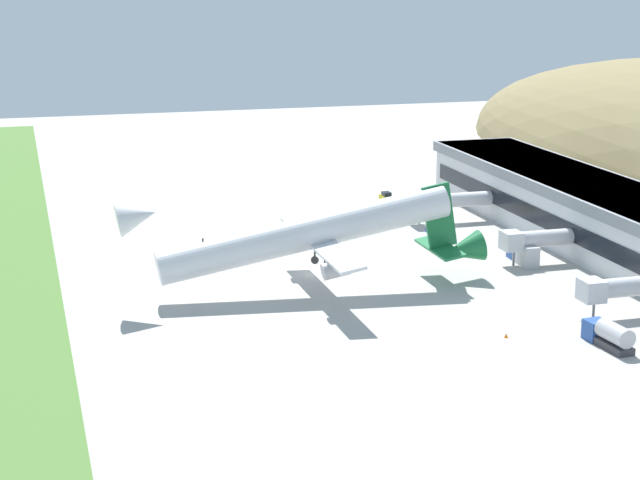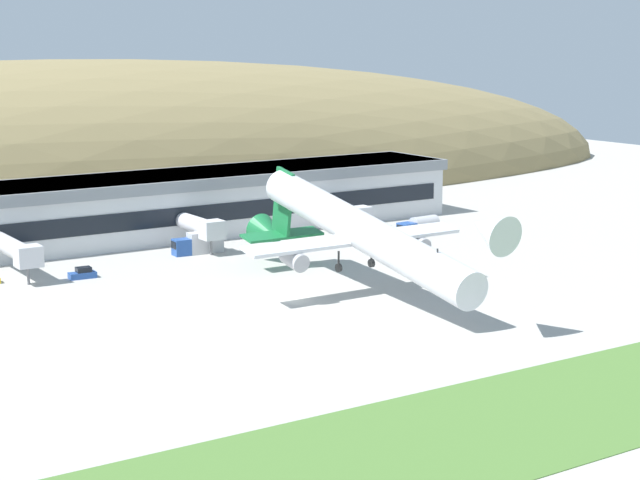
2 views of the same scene
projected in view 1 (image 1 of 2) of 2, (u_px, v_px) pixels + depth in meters
ground_plane at (314, 274)px, 160.75m from camera, size 379.29×379.29×0.00m
terminal_building at (614, 220)px, 169.49m from camera, size 110.82×17.37×10.39m
jetway_0 at (446, 201)px, 192.12m from camera, size 3.38×15.69×5.43m
jetway_1 at (533, 239)px, 164.94m from camera, size 3.38×11.61×5.43m
jetway_2 at (621, 288)px, 140.01m from camera, size 3.38×13.03×5.43m
cargo_airplane at (313, 235)px, 150.22m from camera, size 32.05×53.55×13.56m
service_car_0 at (428, 214)px, 197.19m from camera, size 4.28×2.04×1.43m
service_car_1 at (386, 197)px, 211.31m from camera, size 3.64×1.84×1.66m
service_car_2 at (421, 203)px, 206.18m from camera, size 3.88×2.16×1.41m
service_car_3 at (433, 230)px, 184.50m from camera, size 3.81×2.02×1.57m
fuel_truck at (523, 253)px, 166.22m from camera, size 8.06×2.56×3.30m
box_truck at (609, 335)px, 129.41m from camera, size 8.04×3.04×3.28m
traffic_cone_0 at (506, 335)px, 132.97m from camera, size 0.52×0.52×0.58m
traffic_cone_1 at (304, 217)px, 195.98m from camera, size 0.52×0.52×0.58m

